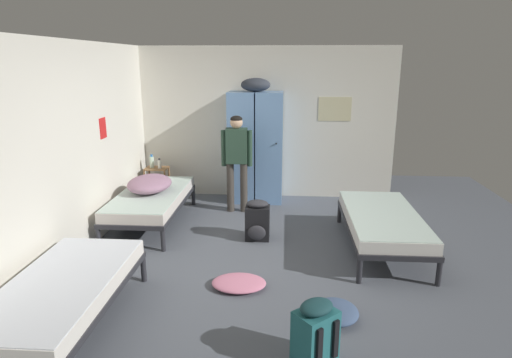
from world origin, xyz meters
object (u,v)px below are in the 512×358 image
bed_left_front (62,291)px  clothes_pile_denim (335,312)px  bed_right (382,221)px  shelf_unit (157,180)px  lotion_bottle (160,164)px  locker_bank (256,145)px  person_traveler (237,155)px  backpack_black (257,221)px  backpack_teal (314,333)px  bed_left_rear (151,199)px  clothes_pile_pink (239,283)px  water_bottle (152,162)px  bedding_heap (150,184)px

bed_left_front → clothes_pile_denim: 2.49m
bed_right → bed_left_front: same height
shelf_unit → lotion_bottle: lotion_bottle is taller
locker_bank → person_traveler: (-0.25, -0.58, -0.05)m
backpack_black → backpack_teal: 2.52m
locker_bank → backpack_black: size_ratio=3.76×
bed_left_rear → bed_left_front: same height
bed_right → clothes_pile_denim: 1.80m
bed_right → lotion_bottle: size_ratio=10.74×
bed_left_rear → person_traveler: person_traveler is taller
person_traveler → bed_right: bearing=-33.4°
bed_left_front → clothes_pile_pink: size_ratio=3.26×
person_traveler → clothes_pile_pink: 2.58m
bed_left_rear → clothes_pile_pink: size_ratio=3.26×
shelf_unit → bed_left_rear: (0.25, -1.15, 0.04)m
water_bottle → backpack_black: (1.92, -1.63, -0.41)m
locker_bank → person_traveler: 0.63m
bed_left_front → lotion_bottle: bearing=92.8°
locker_bank → shelf_unit: locker_bank is taller
shelf_unit → bed_left_rear: 1.18m
bed_left_front → lotion_bottle: 3.74m
clothes_pile_denim → bed_right: bearing=65.1°
lotion_bottle → bed_right: bearing=-27.7°
person_traveler → lotion_bottle: person_traveler is taller
shelf_unit → bedding_heap: 1.15m
bed_left_front → bed_left_rear: bearing=90.0°
bed_left_rear → bedding_heap: bearing=115.5°
bedding_heap → locker_bank: bearing=39.0°
bed_left_front → bedding_heap: (-0.02, 2.67, 0.22)m
person_traveler → clothes_pile_pink: person_traveler is taller
water_bottle → bed_left_rear: bearing=-74.2°
shelf_unit → clothes_pile_denim: bearing=-51.8°
water_bottle → backpack_black: 2.55m
shelf_unit → backpack_black: (1.84, -1.61, -0.09)m
water_bottle → shelf_unit: bearing=-14.0°
backpack_black → locker_bank: bearing=94.8°
clothes_pile_pink → clothes_pile_denim: 1.09m
bed_left_rear → person_traveler: bearing=28.9°
lotion_bottle → person_traveler: bearing=-18.2°
locker_bank → water_bottle: size_ratio=9.17×
person_traveler → backpack_teal: 3.76m
shelf_unit → lotion_bottle: bearing=-29.7°
clothes_pile_pink → clothes_pile_denim: (0.97, -0.51, 0.02)m
person_traveler → water_bottle: bearing=161.4°
shelf_unit → clothes_pile_pink: 3.39m
bedding_heap → lotion_bottle: size_ratio=4.40×
water_bottle → backpack_black: bearing=-40.3°
lotion_bottle → backpack_teal: bearing=-59.3°
bed_left_rear → backpack_black: bearing=-16.0°
locker_bank → bed_left_rear: locker_bank is taller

